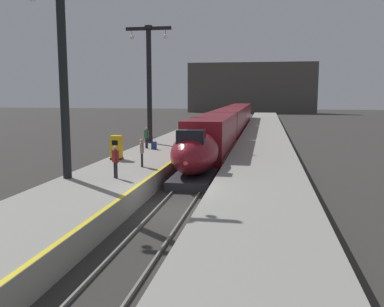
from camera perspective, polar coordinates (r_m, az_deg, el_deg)
The scene contains 15 objects.
ground_plane at distance 19.82m, azimuth -2.73°, elevation -7.76°, with size 260.00×260.00×0.00m, color #33302D.
platform_left at distance 44.39m, azimuth -0.85°, elevation 1.80°, with size 4.80×110.00×1.05m, color gray.
platform_right at distance 43.62m, azimuth 9.66°, elevation 1.57°, with size 4.80×110.00×1.05m, color gray.
platform_left_safety_stripe at distance 43.97m, azimuth 2.07°, elevation 2.43°, with size 0.20×107.80×0.01m, color yellow.
rail_main_left at distance 46.67m, azimuth 3.77°, elevation 1.52°, with size 0.08×110.00×0.12m, color slate.
rail_main_right at distance 46.53m, azimuth 5.61°, elevation 1.48°, with size 0.08×110.00×0.12m, color slate.
highspeed_train_main at distance 49.78m, azimuth 5.07°, elevation 4.11°, with size 2.92×56.35×3.60m.
station_column_near at distance 22.56m, azimuth -17.09°, elevation 11.85°, with size 4.00×0.68×10.03m.
station_column_mid at distance 37.48m, azimuth -5.82°, elevation 10.63°, with size 4.00×0.68×10.14m.
passenger_near_edge at distance 33.92m, azimuth -6.18°, elevation 2.36°, with size 0.46×0.41×1.69m.
passenger_mid_platform at distance 25.36m, azimuth -6.80°, elevation 0.41°, with size 0.34×0.54×1.69m.
passenger_far_waiting at distance 22.15m, azimuth -10.33°, elevation -0.79°, with size 0.44×0.42×1.69m.
rolling_suitcase at distance 33.33m, azimuth -5.17°, elevation 1.09°, with size 0.40×0.22×0.98m.
ticket_machine_yellow at distance 28.50m, azimuth -10.18°, elevation 0.68°, with size 0.76×0.62×1.60m.
terminus_back_wall at distance 120.68m, azimuth 8.03°, elevation 8.81°, with size 36.00×2.00×14.00m, color #4C4742.
Camera 1 is at (4.21, -18.59, 5.43)m, focal length 39.43 mm.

